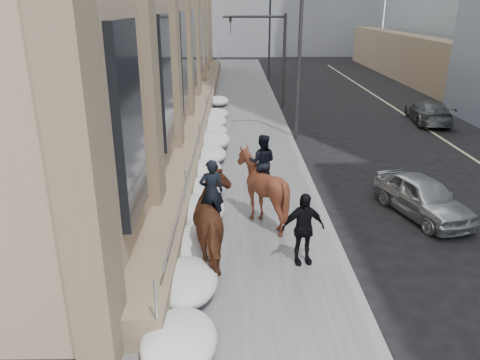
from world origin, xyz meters
name	(u,v)px	position (x,y,z in m)	size (l,w,h in m)	color
ground	(248,298)	(0.00, 0.00, 0.00)	(140.00, 140.00, 0.00)	black
sidewalk	(241,162)	(0.00, 10.00, 0.06)	(5.00, 80.00, 0.12)	#4E4E50
curb	(301,162)	(2.62, 10.00, 0.06)	(0.24, 80.00, 0.12)	slate
lane_line	(479,162)	(10.50, 10.00, 0.01)	(0.15, 70.00, 0.01)	#BFB78C
streetlight_mid	(296,47)	(2.74, 14.00, 4.58)	(1.71, 0.24, 8.00)	#2D2D30
streetlight_far	(268,28)	(2.74, 34.00, 4.58)	(1.71, 0.24, 8.00)	#2D2D30
traffic_signal	(270,46)	(2.07, 22.00, 4.00)	(4.10, 0.22, 6.00)	#2D2D30
snow_bank	(206,168)	(-1.42, 8.11, 0.47)	(1.70, 18.10, 0.76)	silver
mounted_horse_left	(217,221)	(-0.76, 1.51, 1.30)	(1.71, 2.86, 2.79)	#4A2616
mounted_horse_right	(262,186)	(0.53, 3.93, 1.33)	(2.13, 2.31, 2.78)	#4B2315
pedestrian	(303,229)	(1.46, 1.44, 1.10)	(1.15, 0.48, 1.96)	black
car_silver	(423,196)	(5.84, 4.58, 0.66)	(1.57, 3.90, 1.33)	#ACB0B4
car_grey	(429,112)	(11.07, 17.38, 0.67)	(1.86, 4.59, 1.33)	#4F5256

